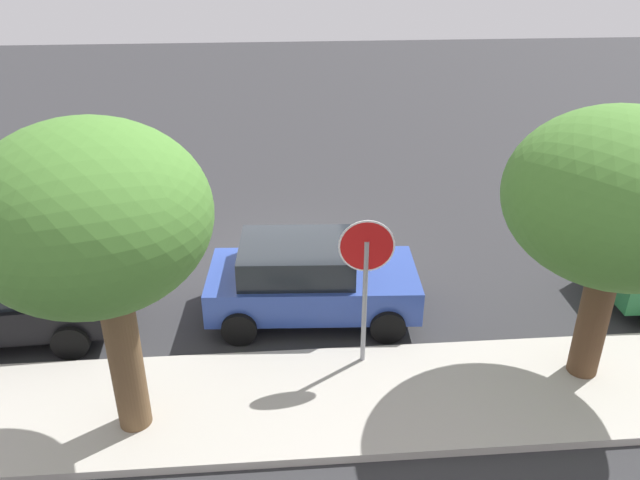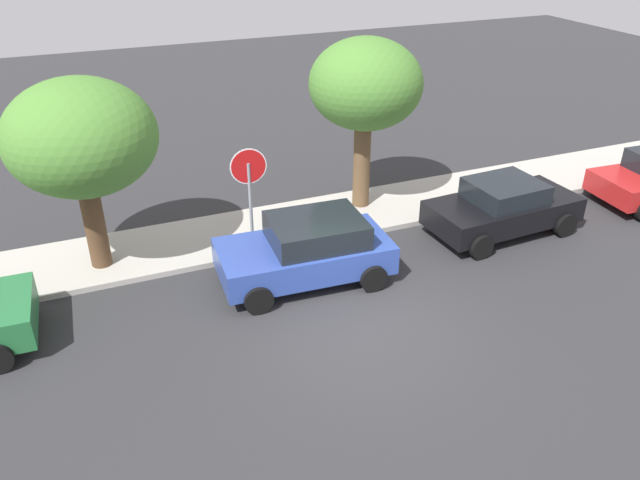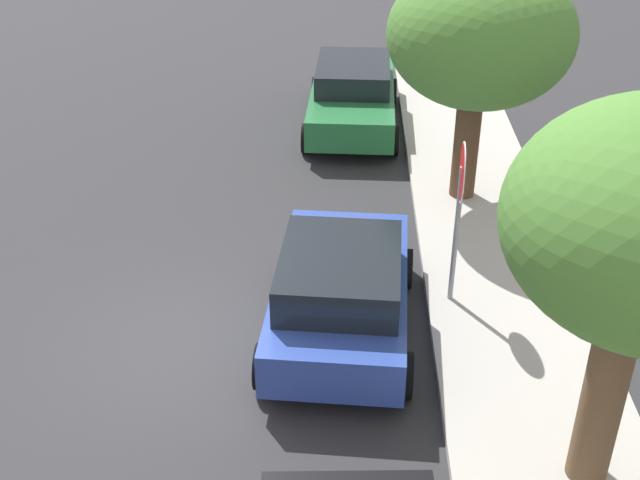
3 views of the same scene
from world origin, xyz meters
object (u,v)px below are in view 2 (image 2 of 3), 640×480
object	(u,v)px
stop_sign	(249,182)
parked_car_blue	(307,249)
parked_car_black	(503,207)
street_tree_mid_block	(366,86)
street_tree_near_corner	(81,139)

from	to	relation	value
stop_sign	parked_car_blue	bearing A→B (deg)	-64.61
stop_sign	parked_car_black	world-z (taller)	stop_sign
parked_car_black	street_tree_mid_block	distance (m)	4.80
stop_sign	street_tree_near_corner	world-z (taller)	street_tree_near_corner
street_tree_near_corner	stop_sign	bearing A→B (deg)	-10.30
parked_car_blue	parked_car_black	size ratio (longest dim) A/B	0.98
street_tree_near_corner	street_tree_mid_block	xyz separation A→B (m)	(7.18, 0.68, 0.25)
parked_car_black	street_tree_mid_block	world-z (taller)	street_tree_mid_block
stop_sign	street_tree_near_corner	bearing A→B (deg)	169.70
parked_car_black	street_tree_near_corner	world-z (taller)	street_tree_near_corner
street_tree_near_corner	street_tree_mid_block	size ratio (longest dim) A/B	0.96
street_tree_near_corner	street_tree_mid_block	distance (m)	7.22
parked_car_black	street_tree_mid_block	size ratio (longest dim) A/B	0.86
parked_car_blue	street_tree_near_corner	distance (m)	5.51
parked_car_blue	stop_sign	bearing A→B (deg)	115.39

